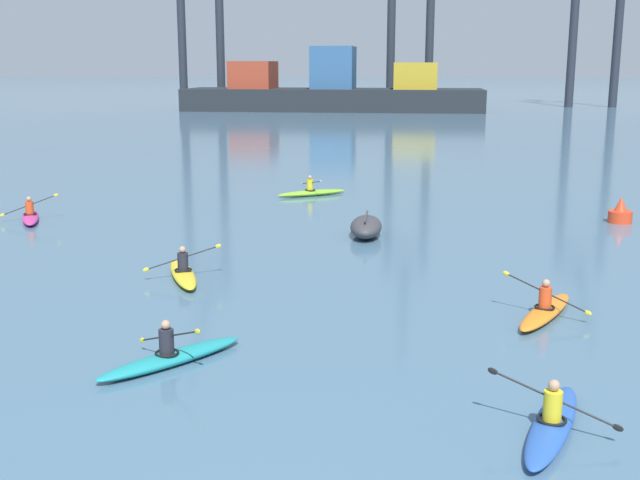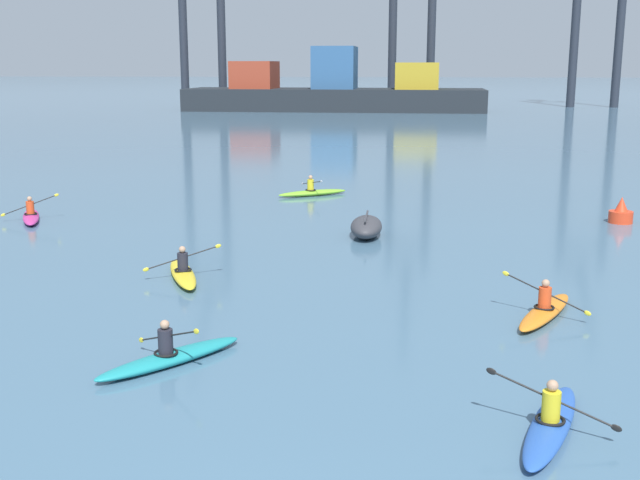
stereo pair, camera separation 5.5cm
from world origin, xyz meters
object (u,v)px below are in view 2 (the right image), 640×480
at_px(container_barge, 334,91).
at_px(kayak_blue, 551,423).
at_px(kayak_orange, 545,310).
at_px(kayak_teal, 170,356).
at_px(kayak_magenta, 31,216).
at_px(channel_buoy, 621,213).
at_px(kayak_yellow, 183,272).
at_px(kayak_lime, 312,192).
at_px(capsized_dinghy, 366,227).

relative_size(container_barge, kayak_blue, 11.47).
relative_size(kayak_blue, kayak_orange, 1.02).
xyz_separation_m(kayak_teal, kayak_blue, (7.13, -2.15, 0.00)).
distance_m(kayak_magenta, kayak_orange, 20.55).
height_order(channel_buoy, kayak_magenta, kayak_magenta).
xyz_separation_m(kayak_teal, kayak_yellow, (-1.68, 6.40, 0.00)).
bearing_deg(container_barge, kayak_teal, -85.83).
xyz_separation_m(channel_buoy, kayak_magenta, (-22.62, -2.38, -0.19)).
relative_size(channel_buoy, kayak_blue, 0.29).
distance_m(kayak_lime, kayak_orange, 18.88).
relative_size(kayak_yellow, kayak_lime, 1.05).
height_order(kayak_yellow, kayak_lime, same).
bearing_deg(kayak_orange, container_barge, 99.52).
xyz_separation_m(kayak_lime, kayak_orange, (7.97, -17.11, 0.00)).
bearing_deg(container_barge, kayak_yellow, -86.65).
distance_m(capsized_dinghy, kayak_blue, 15.33).
height_order(kayak_yellow, kayak_orange, kayak_orange).
distance_m(container_barge, kayak_yellow, 84.90).
xyz_separation_m(channel_buoy, kayak_blue, (-5.42, -18.49, -0.19)).
height_order(container_barge, kayak_magenta, container_barge).
bearing_deg(kayak_yellow, kayak_lime, 83.58).
bearing_deg(channel_buoy, kayak_lime, 158.86).
distance_m(container_barge, kayak_blue, 94.32).
relative_size(capsized_dinghy, kayak_orange, 0.79).
relative_size(container_barge, kayak_teal, 12.87).
bearing_deg(kayak_magenta, capsized_dinghy, -5.78).
bearing_deg(kayak_orange, kayak_blue, -97.49).
height_order(container_barge, channel_buoy, container_barge).
bearing_deg(kayak_teal, kayak_blue, -16.77).
bearing_deg(container_barge, kayak_magenta, -92.55).
height_order(channel_buoy, kayak_orange, kayak_orange).
relative_size(kayak_teal, kayak_lime, 0.96).
xyz_separation_m(kayak_teal, kayak_magenta, (-10.07, 13.97, 0.00)).
relative_size(kayak_teal, kayak_orange, 0.91).
height_order(kayak_lime, kayak_orange, kayak_orange).
height_order(channel_buoy, kayak_teal, kayak_teal).
bearing_deg(capsized_dinghy, container_barge, 97.06).
xyz_separation_m(capsized_dinghy, kayak_teal, (-3.08, -12.64, -0.18)).
height_order(capsized_dinghy, kayak_yellow, kayak_yellow).
bearing_deg(kayak_orange, kayak_lime, 114.96).
xyz_separation_m(kayak_magenta, kayak_blue, (17.20, -16.12, -0.00)).
bearing_deg(kayak_teal, capsized_dinghy, 76.31).
xyz_separation_m(kayak_magenta, kayak_yellow, (8.39, -7.56, -0.00)).
bearing_deg(kayak_lime, capsized_dinghy, -70.16).
relative_size(channel_buoy, kayak_magenta, 0.30).
relative_size(capsized_dinghy, channel_buoy, 2.63).
relative_size(capsized_dinghy, kayak_lime, 0.83).
bearing_deg(kayak_yellow, channel_buoy, 34.92).
distance_m(capsized_dinghy, kayak_teal, 13.01).
bearing_deg(kayak_blue, kayak_yellow, 135.86).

